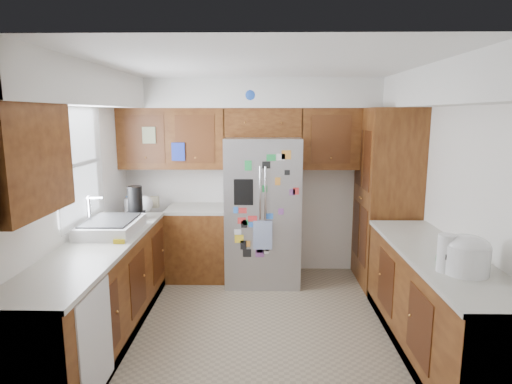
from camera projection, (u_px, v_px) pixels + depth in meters
floor at (262, 325)px, 4.27m from camera, size 3.60×3.60×0.00m
room_shell at (252, 140)px, 4.30m from camera, size 3.64×3.24×2.52m
left_counter_run at (126, 283)px, 4.24m from camera, size 1.36×3.20×0.92m
right_counter_run at (435, 308)px, 3.70m from camera, size 0.63×2.25×0.92m
pantry at (386, 198)px, 5.18m from camera, size 0.60×0.90×2.15m
fridge at (263, 211)px, 5.29m from camera, size 0.90×0.79×1.80m
bridge_cabinet at (263, 122)px, 5.32m from camera, size 0.96×0.34×0.35m
fridge_top_items at (267, 97)px, 5.23m from camera, size 0.71×0.38×0.30m
sink_assembly at (111, 226)px, 4.21m from camera, size 0.52×0.72×0.37m
left_counter_clutter at (138, 204)px, 4.94m from camera, size 0.34×0.94×0.38m
rice_cooker at (467, 254)px, 3.13m from camera, size 0.33×0.33×0.29m
paper_towel at (446, 253)px, 3.16m from camera, size 0.13×0.13×0.28m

